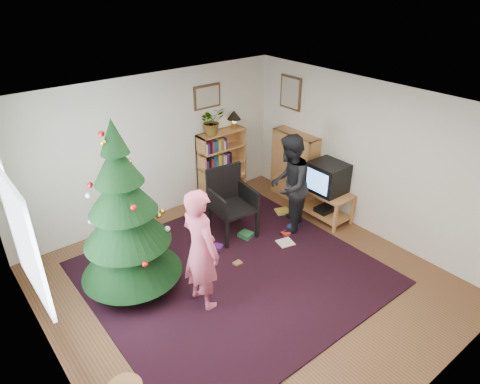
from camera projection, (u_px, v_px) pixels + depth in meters
floor at (245, 284)px, 6.04m from camera, size 5.00×5.00×0.00m
ceiling at (246, 112)px, 4.86m from camera, size 5.00×5.00×0.00m
wall_back at (151, 149)px, 7.17m from camera, size 5.00×0.02×2.50m
wall_front at (427, 319)px, 3.73m from camera, size 5.00×0.02×2.50m
wall_left at (43, 289)px, 4.07m from camera, size 0.02×5.00×2.50m
wall_right at (367, 158)px, 6.83m from camera, size 0.02×5.00×2.50m
rug at (232, 273)px, 6.24m from camera, size 3.80×3.60×0.02m
window_pane at (23, 238)px, 4.38m from camera, size 0.04×1.20×1.40m
curtain at (10, 210)px, 4.89m from camera, size 0.06×0.35×1.60m
picture_back at (207, 97)px, 7.46m from camera, size 0.55×0.03×0.42m
picture_right at (291, 93)px, 7.69m from camera, size 0.03×0.50×0.60m
christmas_tree at (126, 225)px, 5.51m from camera, size 1.35×1.35×2.45m
bookshelf_back at (222, 164)px, 8.07m from camera, size 0.95×0.30×1.30m
bookshelf_right at (294, 166)px, 7.99m from camera, size 0.30×0.95×1.30m
tv_stand at (325, 202)px, 7.46m from camera, size 0.51×0.91×0.55m
crt_tv at (328, 177)px, 7.23m from camera, size 0.54×0.58×0.51m
armchair at (228, 199)px, 6.93m from camera, size 0.70×0.70×1.15m
person_standing at (201, 250)px, 5.33m from camera, size 0.44×0.64×1.69m
person_by_chair at (289, 185)px, 6.88m from camera, size 1.04×0.99×1.69m
potted_plant at (212, 121)px, 7.55m from camera, size 0.45×0.40×0.49m
table_lamp at (234, 116)px, 7.83m from camera, size 0.26×0.26×0.34m
floor_clutter at (265, 236)px, 7.03m from camera, size 1.79×0.94×0.08m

